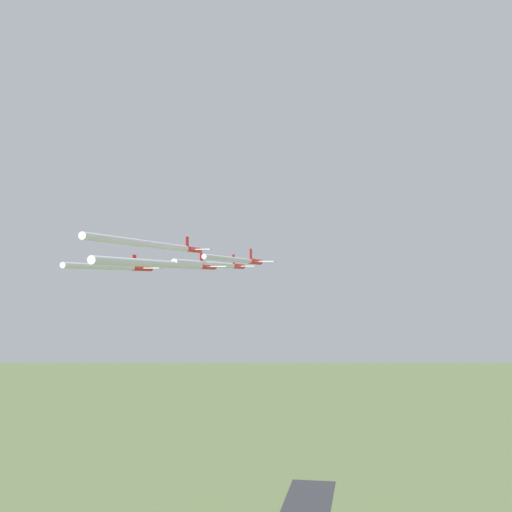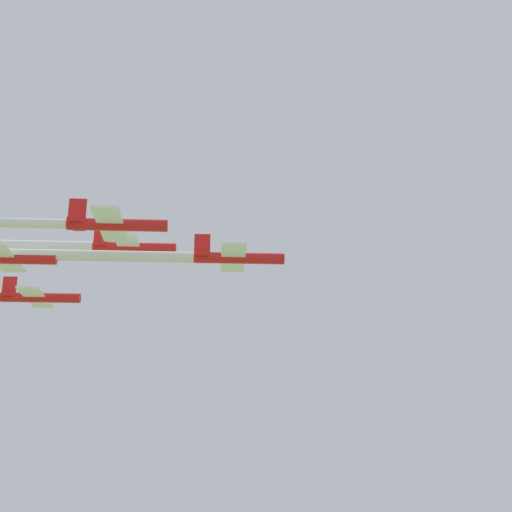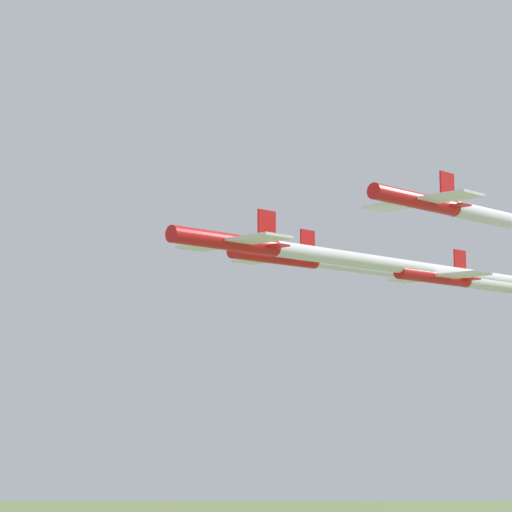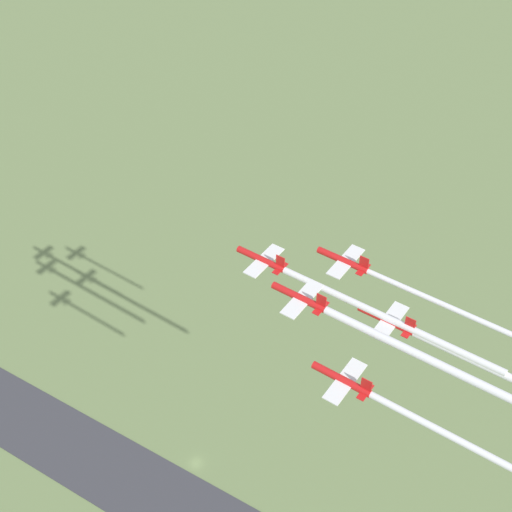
{
  "view_description": "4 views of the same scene",
  "coord_description": "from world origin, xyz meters",
  "px_view_note": "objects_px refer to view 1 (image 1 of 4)",
  "views": [
    {
      "loc": [
        178.28,
        119.87,
        117.81
      ],
      "look_at": [
        32.94,
        4.17,
        123.86
      ],
      "focal_mm": 50.0,
      "sensor_mm": 36.0,
      "label": 1
    },
    {
      "loc": [
        6.72,
        74.35,
        94.11
      ],
      "look_at": [
        37.4,
        -1.56,
        122.52
      ],
      "focal_mm": 50.0,
      "sensor_mm": 36.0,
      "label": 2
    },
    {
      "loc": [
        15.69,
        -67.5,
        110.18
      ],
      "look_at": [
        40.16,
        1.55,
        120.03
      ],
      "focal_mm": 70.0,
      "sensor_mm": 36.0,
      "label": 3
    },
    {
      "loc": [
        123.63,
        -48.37,
        211.17
      ],
      "look_at": [
        35.17,
        2.76,
        119.5
      ],
      "focal_mm": 50.0,
      "sensor_mm": 36.0,
      "label": 4
    }
  ],
  "objects_px": {
    "jet_0": "(237,266)",
    "jet_4": "(207,266)",
    "jet_1": "(192,249)",
    "jet_2": "(255,261)",
    "jet_3": "(141,268)"
  },
  "relations": [
    {
      "from": "jet_2",
      "to": "jet_3",
      "type": "bearing_deg",
      "value": -150.46
    },
    {
      "from": "jet_1",
      "to": "jet_0",
      "type": "bearing_deg",
      "value": 59.53
    },
    {
      "from": "jet_1",
      "to": "jet_3",
      "type": "distance_m",
      "value": 15.96
    },
    {
      "from": "jet_2",
      "to": "jet_3",
      "type": "height_order",
      "value": "jet_2"
    },
    {
      "from": "jet_3",
      "to": "jet_4",
      "type": "xyz_separation_m",
      "value": [
        -6.57,
        14.01,
        0.31
      ]
    },
    {
      "from": "jet_1",
      "to": "jet_3",
      "type": "bearing_deg",
      "value": -120.47
    },
    {
      "from": "jet_2",
      "to": "jet_3",
      "type": "distance_m",
      "value": 26.73
    },
    {
      "from": "jet_0",
      "to": "jet_4",
      "type": "distance_m",
      "value": 26.31
    },
    {
      "from": "jet_0",
      "to": "jet_3",
      "type": "bearing_deg",
      "value": -120.47
    },
    {
      "from": "jet_1",
      "to": "jet_3",
      "type": "xyz_separation_m",
      "value": [
        15.2,
        -1.42,
        -4.66
      ]
    },
    {
      "from": "jet_0",
      "to": "jet_2",
      "type": "distance_m",
      "value": 15.28
    },
    {
      "from": "jet_0",
      "to": "jet_2",
      "type": "relative_size",
      "value": 1.0
    },
    {
      "from": "jet_2",
      "to": "jet_4",
      "type": "height_order",
      "value": "jet_2"
    },
    {
      "from": "jet_1",
      "to": "jet_4",
      "type": "relative_size",
      "value": 1.0
    },
    {
      "from": "jet_2",
      "to": "jet_0",
      "type": "bearing_deg",
      "value": 120.47
    }
  ]
}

